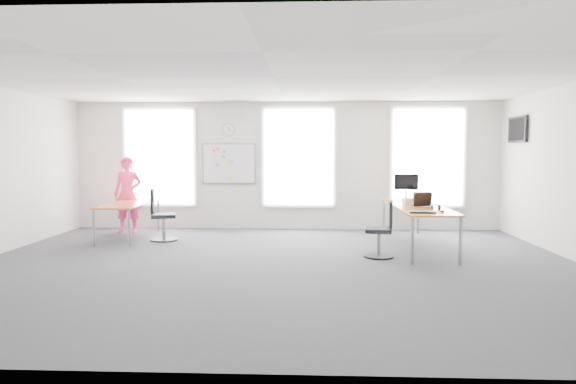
{
  "coord_description": "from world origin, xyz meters",
  "views": [
    {
      "loc": [
        0.57,
        -8.09,
        1.84
      ],
      "look_at": [
        0.17,
        1.2,
        1.1
      ],
      "focal_mm": 32.0,
      "sensor_mm": 36.0,
      "label": 1
    }
  ],
  "objects_px": {
    "chair_right": "(382,233)",
    "desk_left": "(129,206)",
    "person": "(128,194)",
    "monitor": "(406,184)",
    "desk_right": "(416,207)",
    "headphones": "(435,207)",
    "chair_left": "(161,218)",
    "keyboard": "(423,213)"
  },
  "relations": [
    {
      "from": "chair_right",
      "to": "desk_left",
      "type": "bearing_deg",
      "value": -99.93
    },
    {
      "from": "person",
      "to": "monitor",
      "type": "xyz_separation_m",
      "value": [
        6.15,
        -0.55,
        0.28
      ]
    },
    {
      "from": "desk_right",
      "to": "monitor",
      "type": "height_order",
      "value": "monitor"
    },
    {
      "from": "desk_right",
      "to": "headphones",
      "type": "bearing_deg",
      "value": -79.41
    },
    {
      "from": "chair_right",
      "to": "monitor",
      "type": "height_order",
      "value": "monitor"
    },
    {
      "from": "chair_left",
      "to": "keyboard",
      "type": "distance_m",
      "value": 5.29
    },
    {
      "from": "desk_left",
      "to": "monitor",
      "type": "relative_size",
      "value": 3.71
    },
    {
      "from": "desk_left",
      "to": "person",
      "type": "bearing_deg",
      "value": 110.65
    },
    {
      "from": "keyboard",
      "to": "monitor",
      "type": "xyz_separation_m",
      "value": [
        0.15,
        2.3,
        0.32
      ]
    },
    {
      "from": "person",
      "to": "desk_right",
      "type": "bearing_deg",
      "value": -13.55
    },
    {
      "from": "chair_right",
      "to": "desk_right",
      "type": "bearing_deg",
      "value": 152.78
    },
    {
      "from": "desk_left",
      "to": "keyboard",
      "type": "bearing_deg",
      "value": -20.34
    },
    {
      "from": "desk_left",
      "to": "headphones",
      "type": "relative_size",
      "value": 12.44
    },
    {
      "from": "headphones",
      "to": "person",
      "type": "bearing_deg",
      "value": 166.05
    },
    {
      "from": "headphones",
      "to": "chair_left",
      "type": "bearing_deg",
      "value": 172.48
    },
    {
      "from": "chair_left",
      "to": "monitor",
      "type": "distance_m",
      "value": 5.17
    },
    {
      "from": "desk_left",
      "to": "chair_left",
      "type": "relative_size",
      "value": 1.91
    },
    {
      "from": "keyboard",
      "to": "monitor",
      "type": "height_order",
      "value": "monitor"
    },
    {
      "from": "person",
      "to": "keyboard",
      "type": "height_order",
      "value": "person"
    },
    {
      "from": "chair_left",
      "to": "person",
      "type": "bearing_deg",
      "value": 31.02
    },
    {
      "from": "person",
      "to": "keyboard",
      "type": "distance_m",
      "value": 6.64
    },
    {
      "from": "chair_right",
      "to": "chair_left",
      "type": "bearing_deg",
      "value": -99.57
    },
    {
      "from": "desk_right",
      "to": "keyboard",
      "type": "height_order",
      "value": "keyboard"
    },
    {
      "from": "monitor",
      "to": "keyboard",
      "type": "bearing_deg",
      "value": -78.22
    },
    {
      "from": "desk_left",
      "to": "headphones",
      "type": "height_order",
      "value": "headphones"
    },
    {
      "from": "desk_left",
      "to": "chair_right",
      "type": "relative_size",
      "value": 2.08
    },
    {
      "from": "keyboard",
      "to": "chair_right",
      "type": "bearing_deg",
      "value": 154.81
    },
    {
      "from": "desk_right",
      "to": "headphones",
      "type": "xyz_separation_m",
      "value": [
        0.16,
        -0.84,
        0.1
      ]
    },
    {
      "from": "keyboard",
      "to": "chair_left",
      "type": "bearing_deg",
      "value": 161.42
    },
    {
      "from": "desk_right",
      "to": "headphones",
      "type": "distance_m",
      "value": 0.86
    },
    {
      "from": "desk_right",
      "to": "desk_left",
      "type": "distance_m",
      "value": 5.95
    },
    {
      "from": "desk_left",
      "to": "monitor",
      "type": "distance_m",
      "value": 5.89
    },
    {
      "from": "desk_left",
      "to": "headphones",
      "type": "bearing_deg",
      "value": -14.7
    },
    {
      "from": "chair_right",
      "to": "headphones",
      "type": "bearing_deg",
      "value": 112.6
    },
    {
      "from": "headphones",
      "to": "chair_right",
      "type": "bearing_deg",
      "value": -160.85
    },
    {
      "from": "chair_left",
      "to": "monitor",
      "type": "height_order",
      "value": "monitor"
    },
    {
      "from": "desk_right",
      "to": "keyboard",
      "type": "relative_size",
      "value": 7.77
    },
    {
      "from": "desk_left",
      "to": "monitor",
      "type": "height_order",
      "value": "monitor"
    },
    {
      "from": "desk_left",
      "to": "keyboard",
      "type": "distance_m",
      "value": 6.11
    },
    {
      "from": "desk_left",
      "to": "chair_right",
      "type": "height_order",
      "value": "chair_right"
    },
    {
      "from": "person",
      "to": "desk_left",
      "type": "bearing_deg",
      "value": -69.49
    },
    {
      "from": "desk_left",
      "to": "person",
      "type": "height_order",
      "value": "person"
    }
  ]
}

